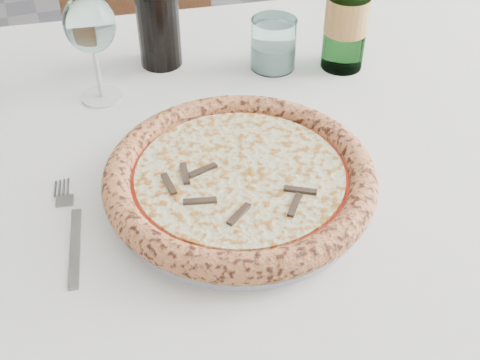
{
  "coord_description": "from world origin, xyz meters",
  "views": [
    {
      "loc": [
        -0.04,
        -0.42,
        1.27
      ],
      "look_at": [
        0.16,
        0.13,
        0.78
      ],
      "focal_mm": 45.0,
      "sensor_mm": 36.0,
      "label": 1
    }
  ],
  "objects": [
    {
      "name": "plate",
      "position": [
        0.16,
        0.13,
        0.76
      ],
      "size": [
        0.33,
        0.33,
        0.02
      ],
      "color": "silver",
      "rests_on": "dining_table"
    },
    {
      "name": "chair_far",
      "position": [
        0.19,
        0.97,
        0.53
      ],
      "size": [
        0.5,
        0.5,
        0.93
      ],
      "color": "#5C2F1D",
      "rests_on": "floor"
    },
    {
      "name": "tumbler",
      "position": [
        0.33,
        0.41,
        0.79
      ],
      "size": [
        0.08,
        0.08,
        0.08
      ],
      "color": "white",
      "rests_on": "dining_table"
    },
    {
      "name": "dining_table",
      "position": [
        0.16,
        0.23,
        0.68
      ],
      "size": [
        1.67,
        1.12,
        0.76
      ],
      "color": "#5C2F1D",
      "rests_on": "floor"
    },
    {
      "name": "beer_bottle",
      "position": [
        0.44,
        0.37,
        0.86
      ],
      "size": [
        0.07,
        0.07,
        0.27
      ],
      "color": "#477E4B",
      "rests_on": "dining_table"
    },
    {
      "name": "fork",
      "position": [
        -0.05,
        0.13,
        0.76
      ],
      "size": [
        0.03,
        0.18,
        0.0
      ],
      "color": "gray",
      "rests_on": "dining_table"
    },
    {
      "name": "wine_glass",
      "position": [
        0.04,
        0.41,
        0.88
      ],
      "size": [
        0.08,
        0.08,
        0.17
      ],
      "color": "silver",
      "rests_on": "dining_table"
    },
    {
      "name": "pizza",
      "position": [
        0.16,
        0.13,
        0.78
      ],
      "size": [
        0.34,
        0.34,
        0.04
      ],
      "color": "tan",
      "rests_on": "plate"
    }
  ]
}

